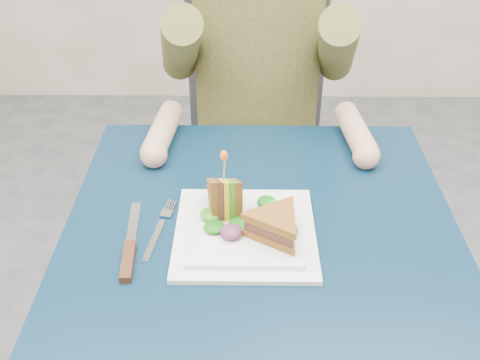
{
  "coord_description": "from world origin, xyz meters",
  "views": [
    {
      "loc": [
        -0.03,
        -0.84,
        1.41
      ],
      "look_at": [
        -0.04,
        0.01,
        0.82
      ],
      "focal_mm": 42.0,
      "sensor_mm": 36.0,
      "label": 1
    }
  ],
  "objects_px": {
    "plate": "(245,231)",
    "sandwich_flat": "(276,225)",
    "knife": "(129,254)",
    "fork": "(159,230)",
    "diner": "(258,25)",
    "chair": "(256,130)",
    "sandwich_upright": "(225,197)",
    "table": "(260,253)"
  },
  "relations": [
    {
      "from": "table",
      "to": "sandwich_upright",
      "type": "xyz_separation_m",
      "value": [
        -0.07,
        0.01,
        0.13
      ]
    },
    {
      "from": "knife",
      "to": "sandwich_flat",
      "type": "bearing_deg",
      "value": 7.65
    },
    {
      "from": "chair",
      "to": "diner",
      "type": "xyz_separation_m",
      "value": [
        -0.0,
        -0.11,
        0.37
      ]
    },
    {
      "from": "table",
      "to": "sandwich_upright",
      "type": "relative_size",
      "value": 5.97
    },
    {
      "from": "chair",
      "to": "knife",
      "type": "xyz_separation_m",
      "value": [
        -0.24,
        -0.78,
        0.2
      ]
    },
    {
      "from": "sandwich_upright",
      "to": "fork",
      "type": "height_order",
      "value": "sandwich_upright"
    },
    {
      "from": "diner",
      "to": "sandwich_flat",
      "type": "bearing_deg",
      "value": -87.85
    },
    {
      "from": "table",
      "to": "sandwich_flat",
      "type": "distance_m",
      "value": 0.14
    },
    {
      "from": "chair",
      "to": "fork",
      "type": "relative_size",
      "value": 5.2
    },
    {
      "from": "sandwich_flat",
      "to": "diner",
      "type": "bearing_deg",
      "value": 92.15
    },
    {
      "from": "diner",
      "to": "knife",
      "type": "bearing_deg",
      "value": -109.47
    },
    {
      "from": "diner",
      "to": "sandwich_upright",
      "type": "relative_size",
      "value": 5.93
    },
    {
      "from": "plate",
      "to": "sandwich_flat",
      "type": "bearing_deg",
      "value": -24.44
    },
    {
      "from": "table",
      "to": "chair",
      "type": "distance_m",
      "value": 0.69
    },
    {
      "from": "chair",
      "to": "sandwich_upright",
      "type": "height_order",
      "value": "chair"
    },
    {
      "from": "plate",
      "to": "knife",
      "type": "xyz_separation_m",
      "value": [
        -0.21,
        -0.06,
        -0.0
      ]
    },
    {
      "from": "sandwich_flat",
      "to": "fork",
      "type": "relative_size",
      "value": 0.98
    },
    {
      "from": "diner",
      "to": "fork",
      "type": "bearing_deg",
      "value": -107.82
    },
    {
      "from": "chair",
      "to": "diner",
      "type": "distance_m",
      "value": 0.39
    },
    {
      "from": "knife",
      "to": "fork",
      "type": "bearing_deg",
      "value": 57.61
    },
    {
      "from": "table",
      "to": "diner",
      "type": "height_order",
      "value": "diner"
    },
    {
      "from": "sandwich_flat",
      "to": "sandwich_upright",
      "type": "bearing_deg",
      "value": 143.18
    },
    {
      "from": "table",
      "to": "chair",
      "type": "height_order",
      "value": "chair"
    },
    {
      "from": "sandwich_upright",
      "to": "plate",
      "type": "bearing_deg",
      "value": -49.44
    },
    {
      "from": "sandwich_flat",
      "to": "fork",
      "type": "xyz_separation_m",
      "value": [
        -0.22,
        0.03,
        -0.04
      ]
    },
    {
      "from": "sandwich_flat",
      "to": "knife",
      "type": "xyz_separation_m",
      "value": [
        -0.26,
        -0.04,
        -0.04
      ]
    },
    {
      "from": "diner",
      "to": "knife",
      "type": "relative_size",
      "value": 3.36
    },
    {
      "from": "table",
      "to": "diner",
      "type": "distance_m",
      "value": 0.63
    },
    {
      "from": "plate",
      "to": "fork",
      "type": "xyz_separation_m",
      "value": [
        -0.16,
        0.01,
        -0.01
      ]
    },
    {
      "from": "sandwich_flat",
      "to": "sandwich_upright",
      "type": "relative_size",
      "value": 1.4
    },
    {
      "from": "sandwich_upright",
      "to": "knife",
      "type": "relative_size",
      "value": 0.57
    },
    {
      "from": "plate",
      "to": "knife",
      "type": "distance_m",
      "value": 0.21
    },
    {
      "from": "fork",
      "to": "knife",
      "type": "relative_size",
      "value": 0.81
    },
    {
      "from": "table",
      "to": "diner",
      "type": "relative_size",
      "value": 1.01
    },
    {
      "from": "diner",
      "to": "sandwich_flat",
      "type": "relative_size",
      "value": 4.25
    },
    {
      "from": "fork",
      "to": "diner",
      "type": "bearing_deg",
      "value": 72.18
    },
    {
      "from": "knife",
      "to": "sandwich_upright",
      "type": "bearing_deg",
      "value": 32.11
    },
    {
      "from": "sandwich_flat",
      "to": "chair",
      "type": "bearing_deg",
      "value": 91.83
    },
    {
      "from": "chair",
      "to": "sandwich_flat",
      "type": "bearing_deg",
      "value": -88.17
    },
    {
      "from": "plate",
      "to": "table",
      "type": "bearing_deg",
      "value": 50.57
    },
    {
      "from": "chair",
      "to": "diner",
      "type": "height_order",
      "value": "diner"
    },
    {
      "from": "sandwich_upright",
      "to": "diner",
      "type": "bearing_deg",
      "value": 82.98
    }
  ]
}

